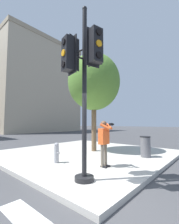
% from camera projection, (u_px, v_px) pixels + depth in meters
% --- Properties ---
extents(ground_plane, '(160.00, 160.00, 0.00)m').
position_uv_depth(ground_plane, '(95.00, 202.00, 3.16)').
color(ground_plane, '#424244').
extents(sidewalk_corner, '(8.00, 8.00, 0.14)m').
position_uv_depth(sidewalk_corner, '(85.00, 153.00, 8.09)').
color(sidewalk_corner, '#BCB7AD').
rests_on(sidewalk_corner, ground_plane).
extents(traffic_signal_pole, '(1.36, 1.36, 4.93)m').
position_uv_depth(traffic_signal_pole, '(83.00, 67.00, 4.22)').
color(traffic_signal_pole, black).
rests_on(traffic_signal_pole, sidewalk_corner).
extents(person_photographer, '(0.50, 0.53, 1.62)m').
position_uv_depth(person_photographer, '(104.00, 139.00, 5.34)').
color(person_photographer, black).
rests_on(person_photographer, sidewalk_corner).
extents(street_tree, '(2.98, 2.98, 5.55)m').
position_uv_depth(street_tree, '(94.00, 82.00, 8.64)').
color(street_tree, brown).
rests_on(street_tree, sidewalk_corner).
extents(fire_hydrant, '(0.19, 0.25, 0.78)m').
position_uv_depth(fire_hydrant, '(57.00, 153.00, 5.84)').
color(fire_hydrant, '#99999E').
rests_on(fire_hydrant, sidewalk_corner).
extents(trash_bin, '(0.47, 0.47, 0.94)m').
position_uv_depth(trash_bin, '(145.00, 147.00, 6.83)').
color(trash_bin, '#5B5B60').
rests_on(trash_bin, sidewalk_corner).
extents(building_right, '(16.38, 8.52, 18.75)m').
position_uv_depth(building_right, '(40.00, 87.00, 31.64)').
color(building_right, tan).
rests_on(building_right, ground_plane).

